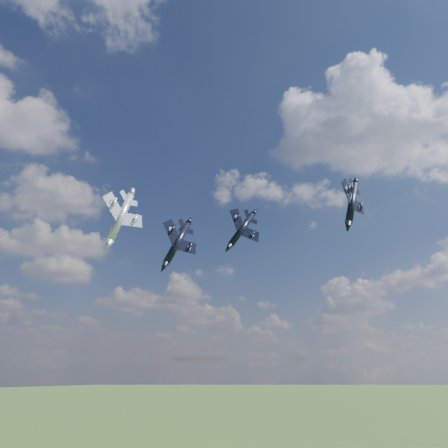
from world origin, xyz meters
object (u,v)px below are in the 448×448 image
jet_right_navy (352,203)px  jet_left_silver (121,217)px  jet_high_navy (242,230)px  jet_lead_navy (177,243)px

jet_right_navy → jet_left_silver: jet_right_navy is taller
jet_high_navy → jet_lead_navy: bearing=-160.7°
jet_right_navy → jet_high_navy: jet_high_navy is taller
jet_lead_navy → jet_right_navy: jet_right_navy is taller
jet_lead_navy → jet_right_navy: size_ratio=1.04×
jet_lead_navy → jet_right_navy: 35.57m
jet_high_navy → jet_left_silver: 36.93m
jet_right_navy → jet_high_navy: bearing=78.5°
jet_right_navy → jet_left_silver: 44.31m
jet_right_navy → jet_high_navy: 33.58m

